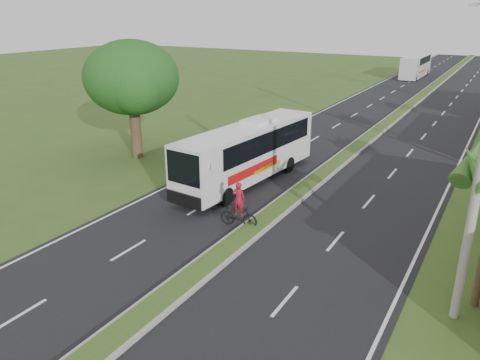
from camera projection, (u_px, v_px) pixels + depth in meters
The scene contains 9 objects.
ground at pixel (199, 274), 17.35m from camera, with size 180.00×180.00×0.00m, color #33551F.
road_asphalt at pixel (359, 146), 33.55m from camera, with size 14.00×160.00×0.02m, color black.
median_strip at pixel (360, 144), 33.52m from camera, with size 1.20×160.00×0.18m.
lane_edge_left at pixel (276, 134), 36.74m from camera, with size 0.12×160.00×0.01m, color silver.
lane_edge_right at pixel (461, 160), 30.38m from camera, with size 0.12×160.00×0.01m, color silver.
shade_tree at pixel (131, 80), 29.48m from camera, with size 6.30×6.00×7.54m.
coach_bus_main at pixel (249, 149), 25.97m from camera, with size 3.16×10.87×3.47m.
coach_bus_far at pixel (416, 65), 66.95m from camera, with size 2.37×10.36×3.01m.
motorcyclist at pixel (239, 211), 20.85m from camera, with size 1.81×0.74×2.14m.
Camera 1 is at (8.93, -12.27, 9.23)m, focal length 35.00 mm.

